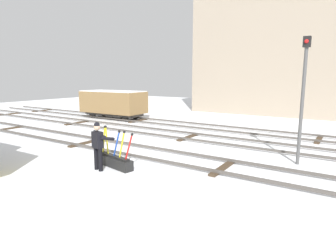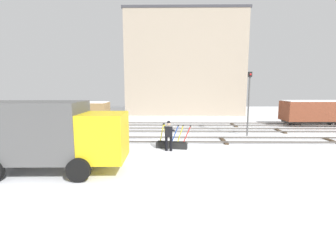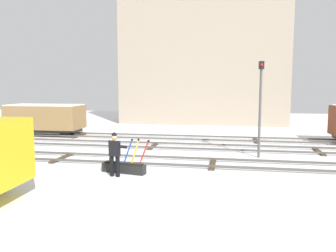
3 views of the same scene
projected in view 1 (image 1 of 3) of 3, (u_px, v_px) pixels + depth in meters
The scene contains 9 objects.
ground_plane at pixel (143, 154), 11.81m from camera, with size 60.00×60.00×0.00m, color white.
track_main_line at pixel (143, 152), 11.79m from camera, with size 44.00×1.94×0.18m.
track_siding_near at pixel (188, 136), 14.94m from camera, with size 44.00×1.94×0.18m.
track_siding_far at pixel (212, 127), 17.50m from camera, with size 44.00×1.94×0.18m.
switch_lever_frame at pixel (114, 160), 10.13m from camera, with size 2.02×0.70×1.45m.
rail_worker at pixel (98, 143), 9.65m from camera, with size 0.63×0.67×1.68m.
signal_post at pixel (303, 90), 9.99m from camera, with size 0.24×0.32×4.55m.
apartment_building at pixel (284, 38), 23.97m from camera, with size 15.11×5.16×12.89m.
freight_car_near_switch at pixel (113, 102), 21.77m from camera, with size 5.10×2.33×2.15m.
Camera 1 is at (7.09, -9.03, 3.17)m, focal length 30.28 mm.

